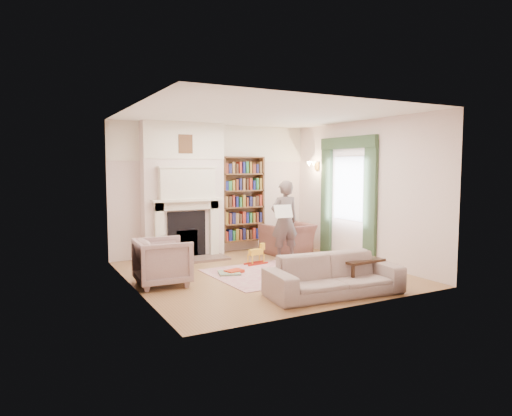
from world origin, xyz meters
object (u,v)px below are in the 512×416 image
bookcase (243,199)px  armchair_reading (288,239)px  sofa (334,275)px  rocking_horse (256,254)px  armchair_left (163,262)px  paraffin_heater (162,251)px  man_reading (284,221)px  coffee_table (359,273)px

bookcase → armchair_reading: 1.34m
sofa → rocking_horse: 2.37m
sofa → rocking_horse: bearing=97.0°
bookcase → armchair_left: bearing=-139.9°
armchair_reading → sofa: armchair_reading is taller
bookcase → sofa: (-0.36, -3.80, -0.88)m
bookcase → paraffin_heater: 2.28m
bookcase → sofa: size_ratio=0.91×
armchair_reading → paraffin_heater: bearing=-9.6°
sofa → paraffin_heater: (-1.65, 3.24, -0.02)m
bookcase → man_reading: bearing=-77.6°
bookcase → paraffin_heater: (-2.01, -0.56, -0.90)m
sofa → armchair_reading: bearing=75.9°
bookcase → rocking_horse: size_ratio=4.00×
armchair_reading → man_reading: size_ratio=0.62×
armchair_reading → coffee_table: size_ratio=1.42×
sofa → paraffin_heater: 3.63m
man_reading → armchair_left: bearing=19.5°
armchair_reading → coffee_table: armchair_reading is taller
man_reading → bookcase: bearing=-73.2°
armchair_left → paraffin_heater: armchair_left is taller
paraffin_heater → rocking_horse: (1.60, -0.87, -0.07)m
armchair_left → coffee_table: 3.14m
man_reading → paraffin_heater: size_ratio=2.94×
armchair_left → armchair_reading: bearing=-64.7°
sofa → coffee_table: 0.66m
man_reading → coffee_table: bearing=93.9°
armchair_left → sofa: bearing=-127.4°
bookcase → coffee_table: bookcase is taller
armchair_left → sofa: 2.72m
coffee_table → paraffin_heater: paraffin_heater is taller
armchair_left → paraffin_heater: 1.56m
armchair_left → rocking_horse: 2.13m
bookcase → man_reading: (0.29, -1.32, -0.37)m
rocking_horse → man_reading: bearing=0.1°
armchair_left → rocking_horse: bearing=-70.2°
bookcase → armchair_left: size_ratio=2.23×
man_reading → rocking_horse: man_reading is taller
armchair_reading → armchair_left: 3.45m
coffee_table → man_reading: bearing=85.8°
man_reading → coffee_table: 2.37m
armchair_left → man_reading: man_reading is taller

